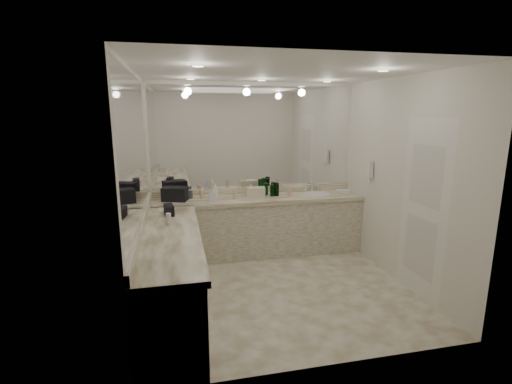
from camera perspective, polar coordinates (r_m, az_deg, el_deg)
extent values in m
plane|color=beige|center=(4.82, 3.45, -14.46)|extent=(3.20, 3.20, 0.00)
plane|color=white|center=(4.33, 3.92, 18.00)|extent=(3.20, 3.20, 0.00)
cube|color=silver|center=(5.83, -0.41, 3.72)|extent=(3.20, 0.02, 2.60)
cube|color=silver|center=(4.24, -17.57, -0.09)|extent=(0.02, 3.00, 2.60)
cube|color=silver|center=(5.07, 21.34, 1.58)|extent=(0.02, 3.00, 2.60)
cube|color=silver|center=(5.74, 0.23, -5.44)|extent=(3.20, 0.60, 0.84)
cube|color=#EBE3C8|center=(5.61, 0.26, -1.08)|extent=(3.20, 0.64, 0.06)
cube|color=silver|center=(4.22, -12.98, -12.53)|extent=(0.60, 2.40, 0.84)
cube|color=#EBE3C8|center=(4.05, -13.14, -6.73)|extent=(0.64, 2.42, 0.06)
cube|color=#EBE3C8|center=(5.87, -0.36, 0.31)|extent=(3.20, 0.04, 0.10)
cube|color=#EBE3C8|center=(4.33, -17.01, -4.60)|extent=(0.04, 3.00, 0.10)
cube|color=white|center=(5.76, -0.39, 8.38)|extent=(3.12, 0.01, 1.55)
cube|color=white|center=(4.17, -17.83, 6.31)|extent=(0.01, 2.92, 1.55)
cylinder|color=white|center=(5.89, 9.29, -0.35)|extent=(0.44, 0.44, 0.03)
cube|color=silver|center=(6.07, 8.59, 0.76)|extent=(0.24, 0.16, 0.14)
cube|color=white|center=(5.62, 17.08, 3.39)|extent=(0.06, 0.10, 0.24)
cube|color=white|center=(4.71, 24.31, -2.54)|extent=(0.02, 0.82, 2.10)
cube|color=black|center=(5.49, -12.35, -0.28)|extent=(0.40, 0.31, 0.20)
cube|color=black|center=(4.77, -13.24, -2.67)|extent=(0.14, 0.25, 0.13)
cube|color=beige|center=(5.58, 0.00, -0.03)|extent=(0.29, 0.20, 0.15)
cube|color=white|center=(6.09, 13.22, 0.12)|extent=(0.24, 0.18, 0.04)
cylinder|color=white|center=(4.34, -13.30, -4.11)|extent=(0.06, 0.06, 0.14)
imported|color=white|center=(5.50, -6.34, 0.14)|extent=(0.10, 0.10, 0.23)
imported|color=white|center=(5.39, -6.74, -0.32)|extent=(0.10, 0.10, 0.20)
imported|color=beige|center=(5.59, -0.79, 0.17)|extent=(0.16, 0.16, 0.19)
cylinder|color=#0C4315|center=(5.65, 2.49, 0.26)|extent=(0.06, 0.06, 0.18)
cylinder|color=#0C4315|center=(5.77, 2.60, 0.58)|extent=(0.07, 0.07, 0.20)
cylinder|color=#0C4315|center=(5.67, 3.20, 0.38)|extent=(0.07, 0.07, 0.20)
cylinder|color=#0C4315|center=(5.73, 1.51, 0.45)|extent=(0.07, 0.07, 0.19)
cylinder|color=#0C4315|center=(5.69, 3.01, 0.46)|extent=(0.07, 0.07, 0.21)
cylinder|color=#E0B28C|center=(5.46, -3.32, -0.35)|extent=(0.05, 0.05, 0.15)
cylinder|color=#3F3F4C|center=(5.60, -9.98, -0.38)|extent=(0.05, 0.05, 0.12)
cylinder|color=#E0B28C|center=(5.60, -6.14, -0.42)|extent=(0.04, 0.04, 0.08)
cylinder|color=#E0B28C|center=(5.67, 5.20, 0.08)|extent=(0.05, 0.05, 0.15)
cylinder|color=#E0B28C|center=(5.57, -8.43, -0.36)|extent=(0.06, 0.06, 0.12)
cylinder|color=silver|center=(5.86, 5.04, 0.24)|extent=(0.06, 0.06, 0.10)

